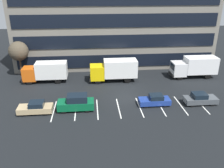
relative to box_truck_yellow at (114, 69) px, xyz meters
The scene contains 11 objects.
ground_plane 7.06m from the box_truck_yellow, 81.35° to the right, with size 120.00×120.00×0.00m, color black.
office_building 12.44m from the box_truck_yellow, 84.85° to the left, with size 37.37×12.80×14.40m.
lot_markings 9.75m from the box_truck_yellow, 83.88° to the right, with size 19.74×5.40×0.01m.
box_truck_yellow is the anchor object (origin of this frame).
box_truck_white 13.94m from the box_truck_yellow, ahead, with size 7.78×2.58×3.61m.
box_truck_orange 11.21m from the box_truck_yellow, behind, with size 7.22×2.39×3.35m.
sedan_navy 10.20m from the box_truck_yellow, 63.39° to the right, with size 4.15×1.74×1.49m.
sedan_tan 14.70m from the box_truck_yellow, 138.18° to the right, with size 4.26×1.78×1.53m.
suv_forest 11.13m from the box_truck_yellow, 121.86° to the right, with size 4.62×1.96×2.09m.
sedan_charcoal 14.22m from the box_truck_yellow, 40.86° to the right, with size 4.37×1.83×1.57m.
bare_tree 16.60m from the box_truck_yellow, 166.81° to the left, with size 3.30×3.30×6.18m.
Camera 1 is at (-4.79, -30.11, 15.04)m, focal length 38.10 mm.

